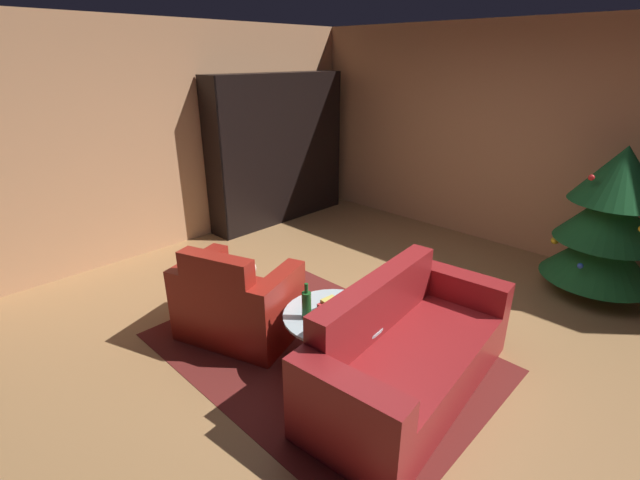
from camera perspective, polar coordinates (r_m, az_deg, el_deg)
ground_plane at (r=4.02m, az=5.73°, el=-11.67°), size 7.22×7.22×0.00m
wall_back at (r=5.90m, az=24.10°, el=11.61°), size 6.14×0.06×2.65m
wall_left at (r=5.78m, az=-18.43°, el=12.21°), size 0.06×5.70×2.65m
area_rug at (r=3.77m, az=0.10°, el=-14.09°), size 2.65×1.90×0.01m
bookshelf_unit at (r=6.51m, az=-4.39°, el=11.37°), size 0.38×2.17×2.04m
armchair_red at (r=3.87m, az=-10.60°, el=-8.05°), size 1.11×0.93×0.85m
couch_red at (r=3.33m, az=10.93°, el=-14.15°), size 0.97×1.88×0.81m
coffee_table at (r=3.42m, az=1.87°, el=-9.98°), size 0.78×0.78×0.45m
book_stack_on_table at (r=3.39m, az=1.57°, el=-8.60°), size 0.22×0.18×0.10m
bottle_on_table at (r=3.29m, az=-1.74°, el=-8.25°), size 0.07×0.07×0.29m
decorated_tree at (r=5.10m, az=33.06°, el=2.02°), size 1.04×1.04×1.50m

